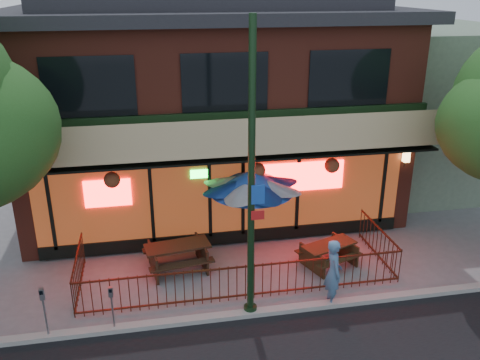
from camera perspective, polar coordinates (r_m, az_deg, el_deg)
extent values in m
plane|color=gray|center=(13.17, 0.79, -13.68)|extent=(80.00, 80.00, 0.00)
cube|color=#999993|center=(12.74, 1.26, -14.72)|extent=(80.00, 0.25, 0.12)
cube|color=maroon|center=(18.41, -3.64, 7.75)|extent=(12.00, 8.00, 6.50)
cube|color=#59230F|center=(15.12, -1.57, -1.68)|extent=(11.00, 0.06, 2.60)
cube|color=#FF0C0C|center=(15.38, 6.95, 0.38)|extent=(2.60, 0.04, 0.90)
cube|color=#FF0C0C|center=(14.81, -14.63, -1.45)|extent=(1.30, 0.04, 0.80)
cube|color=tan|center=(14.03, -1.33, 4.73)|extent=(12.20, 1.33, 1.26)
cube|color=black|center=(14.06, -16.58, 9.98)|extent=(2.40, 0.06, 1.60)
cube|color=black|center=(14.15, -1.70, 10.91)|extent=(2.40, 0.06, 1.60)
cube|color=black|center=(15.13, 12.15, 11.13)|extent=(2.40, 0.06, 1.60)
cube|color=black|center=(15.69, -1.50, -6.43)|extent=(11.00, 0.12, 0.40)
cube|color=#FFC672|center=(16.44, 18.16, 2.50)|extent=(0.18, 0.18, 0.32)
cube|color=gray|center=(21.90, 20.49, 7.96)|extent=(6.00, 7.00, 6.00)
cube|color=#471B0F|center=(12.82, 0.64, -9.69)|extent=(8.40, 0.04, 0.04)
cube|color=#471B0F|center=(13.26, 0.62, -12.77)|extent=(8.40, 0.04, 0.04)
cube|color=#471B0F|center=(13.90, -17.89, -8.18)|extent=(0.04, 2.60, 0.04)
cube|color=#471B0F|center=(15.16, 15.47, -5.34)|extent=(0.04, 2.60, 0.04)
cylinder|color=#471B0F|center=(13.06, 0.63, -11.39)|extent=(0.02, 0.02, 1.00)
cylinder|color=black|center=(11.16, 1.29, 0.02)|extent=(0.16, 0.16, 7.00)
cylinder|color=black|center=(12.79, 1.16, -14.32)|extent=(0.32, 0.32, 0.20)
cube|color=#194CB2|center=(11.16, 2.04, -1.65)|extent=(0.30, 0.02, 0.45)
cube|color=red|center=(11.37, 2.01, -3.97)|extent=(0.30, 0.02, 0.22)
cube|color=#331F12|center=(14.38, -9.72, -9.02)|extent=(0.25, 1.28, 0.73)
cube|color=#331F12|center=(14.61, -4.32, -8.21)|extent=(0.25, 1.28, 0.73)
cube|color=#331F12|center=(14.30, -7.06, -7.35)|extent=(1.88, 1.00, 0.06)
cube|color=#331F12|center=(13.98, -6.50, -9.44)|extent=(1.80, 0.54, 0.05)
cube|color=#331F12|center=(14.91, -7.47, -7.40)|extent=(1.80, 0.54, 0.05)
cube|color=#3A2814|center=(14.47, 8.07, -8.91)|extent=(0.44, 1.07, 0.64)
cube|color=#3A2814|center=(15.18, 11.67, -7.63)|extent=(0.44, 1.07, 0.64)
cube|color=#3A2814|center=(14.67, 9.99, -7.17)|extent=(1.68, 1.15, 0.05)
cube|color=#3A2814|center=(14.49, 11.15, -8.82)|extent=(1.54, 0.76, 0.04)
cube|color=#3A2814|center=(15.10, 8.76, -7.32)|extent=(1.54, 0.76, 0.04)
cylinder|color=gray|center=(14.68, 1.26, -4.07)|extent=(0.06, 0.06, 2.52)
cone|color=#1C429B|center=(14.25, 1.29, -0.10)|extent=(2.41, 2.41, 0.63)
sphere|color=gray|center=(14.12, 1.30, 1.20)|extent=(0.11, 0.11, 0.11)
imported|color=#4C7098|center=(12.93, 10.44, -10.15)|extent=(0.46, 0.67, 1.76)
cylinder|color=gray|center=(12.37, -14.07, -14.33)|extent=(0.04, 0.04, 0.95)
cube|color=gray|center=(12.05, -14.32, -12.07)|extent=(0.11, 0.09, 0.24)
cube|color=black|center=(11.98, -14.36, -11.98)|extent=(0.07, 0.01, 0.09)
cylinder|color=#9A9DA2|center=(12.54, -20.96, -14.33)|extent=(0.05, 0.05, 1.07)
cube|color=#9A9DA2|center=(12.19, -21.37, -11.82)|extent=(0.13, 0.12, 0.27)
cube|color=black|center=(12.12, -21.44, -11.72)|extent=(0.08, 0.02, 0.10)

